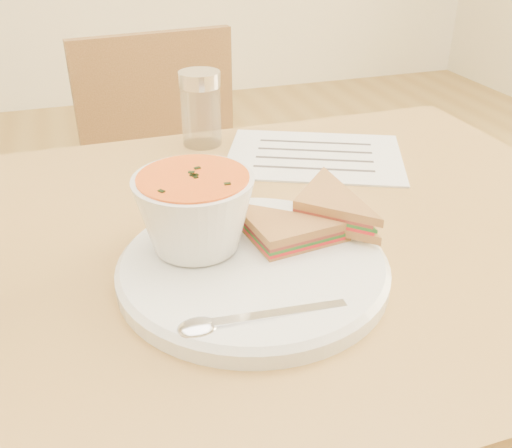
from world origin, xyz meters
name	(u,v)px	position (x,y,z in m)	size (l,w,h in m)	color
dining_table	(242,444)	(0.00, 0.00, 0.38)	(1.00, 0.70, 0.75)	olive
chair_far	(187,231)	(0.04, 0.58, 0.42)	(0.37, 0.37, 0.84)	brown
plate	(253,268)	(-0.01, -0.09, 0.76)	(0.29, 0.29, 0.02)	white
soup_bowl	(195,216)	(-0.06, -0.05, 0.81)	(0.13, 0.13, 0.09)	white
sandwich_half_a	(270,255)	(0.00, -0.10, 0.78)	(0.10, 0.10, 0.03)	#AC7B3D
sandwich_half_b	(292,213)	(0.05, -0.05, 0.79)	(0.10, 0.10, 0.03)	#AC7B3D
spoon	(257,318)	(-0.04, -0.18, 0.77)	(0.19, 0.04, 0.01)	silver
paper_menu	(314,156)	(0.18, 0.19, 0.75)	(0.27, 0.20, 0.00)	white
condiment_shaker	(201,109)	(0.03, 0.30, 0.81)	(0.07, 0.07, 0.12)	silver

